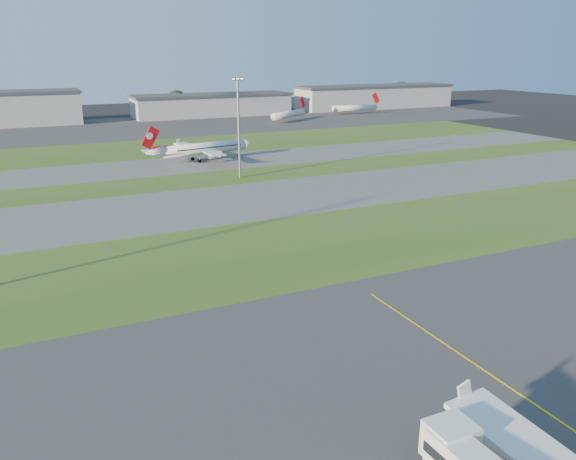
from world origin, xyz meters
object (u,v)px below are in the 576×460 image
light_mast_centre (239,121)px  mini_jet_far (355,108)px  airliner_taxiing (204,149)px  mini_jet_near (289,114)px

light_mast_centre → mini_jet_far: bearing=47.8°
airliner_taxiing → light_mast_centre: light_mast_centre is taller
mini_jet_near → mini_jet_far: size_ratio=0.87×
mini_jet_far → light_mast_centre: light_mast_centre is taller
airliner_taxiing → mini_jet_near: airliner_taxiing is taller
mini_jet_near → airliner_taxiing: bearing=-162.6°
mini_jet_far → light_mast_centre: (-110.94, -122.34, 11.53)m
mini_jet_far → light_mast_centre: 165.55m
mini_jet_near → mini_jet_far: 47.36m
mini_jet_near → light_mast_centre: bearing=-154.1°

